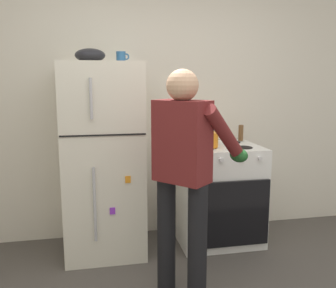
{
  "coord_description": "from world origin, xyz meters",
  "views": [
    {
      "loc": [
        -0.58,
        -1.68,
        1.53
      ],
      "look_at": [
        0.03,
        1.32,
        1.0
      ],
      "focal_mm": 39.86,
      "sensor_mm": 36.0,
      "label": 1
    }
  ],
  "objects": [
    {
      "name": "stove_range",
      "position": [
        0.56,
        1.56,
        0.46
      ],
      "size": [
        0.76,
        0.67,
        0.93
      ],
      "color": "white",
      "rests_on": "ground"
    },
    {
      "name": "pepper_mill",
      "position": [
        0.86,
        1.77,
        1.01
      ],
      "size": [
        0.05,
        0.05,
        0.16
      ],
      "primitive_type": "cylinder",
      "color": "brown",
      "rests_on": "stove_range"
    },
    {
      "name": "kitchen_wall_back",
      "position": [
        0.0,
        1.95,
        1.35
      ],
      "size": [
        6.0,
        0.1,
        2.7
      ],
      "primitive_type": "cube",
      "color": "silver",
      "rests_on": "ground"
    },
    {
      "name": "coffee_mug",
      "position": [
        -0.32,
        1.62,
        1.72
      ],
      "size": [
        0.11,
        0.08,
        0.1
      ],
      "color": "#2D6093",
      "rests_on": "refrigerator"
    },
    {
      "name": "person_cook",
      "position": [
        0.02,
        0.69,
        0.96
      ],
      "size": [
        0.71,
        0.73,
        1.6
      ],
      "color": "black",
      "rests_on": "ground"
    },
    {
      "name": "red_pot",
      "position": [
        0.4,
        1.52,
        1.0
      ],
      "size": [
        0.36,
        0.26,
        0.13
      ],
      "color": "orange",
      "rests_on": "stove_range"
    },
    {
      "name": "refrigerator",
      "position": [
        -0.5,
        1.57,
        0.84
      ],
      "size": [
        0.68,
        0.72,
        1.67
      ],
      "color": "silver",
      "rests_on": "ground"
    },
    {
      "name": "mixing_bowl",
      "position": [
        -0.58,
        1.57,
        1.73
      ],
      "size": [
        0.25,
        0.25,
        0.11
      ],
      "primitive_type": "ellipsoid",
      "color": "black",
      "rests_on": "refrigerator"
    }
  ]
}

